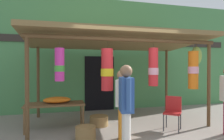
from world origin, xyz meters
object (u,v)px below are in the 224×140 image
(vendor_in_orange, at_px, (122,99))
(folding_chair, at_px, (173,110))
(flower_heap_on_table, at_px, (58,100))
(wicker_basket_spare, at_px, (86,133))
(wicker_basket_by_table, at_px, (99,121))
(display_table, at_px, (55,106))
(customer_foreground, at_px, (126,103))

(vendor_in_orange, bearing_deg, folding_chair, 13.69)
(flower_heap_on_table, relative_size, wicker_basket_spare, 1.55)
(folding_chair, xyz_separation_m, vendor_in_orange, (-1.49, -0.36, 0.40))
(wicker_basket_spare, distance_m, vendor_in_orange, 1.10)
(flower_heap_on_table, bearing_deg, wicker_basket_by_table, -2.37)
(flower_heap_on_table, xyz_separation_m, wicker_basket_spare, (0.61, -0.98, -0.60))
(display_table, xyz_separation_m, vendor_in_orange, (1.44, -1.16, 0.30))
(folding_chair, xyz_separation_m, wicker_basket_by_table, (-1.77, 0.81, -0.37))
(flower_heap_on_table, relative_size, vendor_in_orange, 0.46)
(vendor_in_orange, height_order, customer_foreground, customer_foreground)
(customer_foreground, bearing_deg, display_table, 122.91)
(folding_chair, bearing_deg, wicker_basket_spare, -176.69)
(customer_foreground, bearing_deg, wicker_basket_spare, 120.00)
(wicker_basket_by_table, distance_m, vendor_in_orange, 1.43)
(customer_foreground, bearing_deg, folding_chair, 34.94)
(wicker_basket_by_table, xyz_separation_m, vendor_in_orange, (0.28, -1.17, 0.76))
(display_table, distance_m, customer_foreground, 2.35)
(wicker_basket_spare, relative_size, customer_foreground, 0.28)
(wicker_basket_by_table, bearing_deg, flower_heap_on_table, 177.63)
(display_table, relative_size, folding_chair, 1.76)
(wicker_basket_spare, height_order, customer_foreground, customer_foreground)
(folding_chair, height_order, vendor_in_orange, vendor_in_orange)
(flower_heap_on_table, height_order, wicker_basket_by_table, flower_heap_on_table)
(flower_heap_on_table, distance_m, vendor_in_orange, 1.84)
(flower_heap_on_table, distance_m, wicker_basket_by_table, 1.25)
(display_table, xyz_separation_m, wicker_basket_by_table, (1.15, 0.01, -0.47))
(display_table, distance_m, wicker_basket_by_table, 1.24)
(wicker_basket_by_table, height_order, customer_foreground, customer_foreground)
(flower_heap_on_table, bearing_deg, folding_chair, -16.65)
(folding_chair, bearing_deg, vendor_in_orange, -166.31)
(wicker_basket_by_table, bearing_deg, wicker_basket_spare, -117.18)
(flower_heap_on_table, height_order, wicker_basket_spare, flower_heap_on_table)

